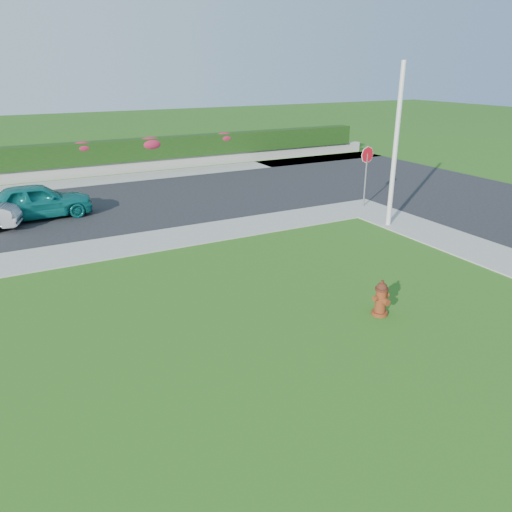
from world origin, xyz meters
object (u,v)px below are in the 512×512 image
utility_pole (395,148)px  stop_sign (367,163)px  sedan_teal (37,201)px  fire_hydrant (381,299)px

utility_pole → stop_sign: bearing=70.3°
sedan_teal → stop_sign: bearing=-112.4°
utility_pole → stop_sign: size_ratio=2.27×
sedan_teal → stop_sign: size_ratio=1.58×
utility_pole → stop_sign: 2.71m
sedan_teal → utility_pole: utility_pole is taller
fire_hydrant → stop_sign: size_ratio=0.35×
sedan_teal → stop_sign: (11.65, -4.27, 1.09)m
sedan_teal → fire_hydrant: bearing=-155.4°
utility_pole → stop_sign: (0.85, 2.38, -0.96)m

